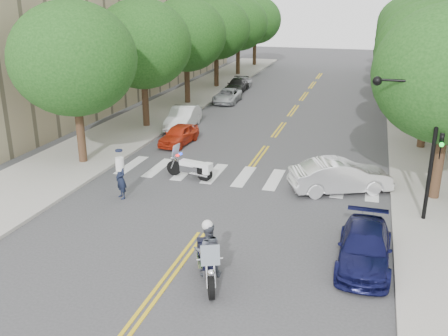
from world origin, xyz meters
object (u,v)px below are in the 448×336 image
at_px(motorcycle_police, 207,254).
at_px(officer_standing, 121,179).
at_px(motorcycle_parked, 193,168).
at_px(sedan_blue, 365,248).
at_px(convertible, 341,176).

bearing_deg(motorcycle_police, officer_standing, -66.38).
height_order(motorcycle_police, officer_standing, motorcycle_police).
relative_size(motorcycle_parked, sedan_blue, 0.59).
bearing_deg(motorcycle_parked, officer_standing, 156.49).
xyz_separation_m(motorcycle_parked, sedan_blue, (8.34, -6.10, 0.05)).
xyz_separation_m(motorcycle_police, convertible, (3.48, 8.90, -0.18)).
height_order(motorcycle_police, motorcycle_parked, motorcycle_police).
bearing_deg(convertible, motorcycle_police, 133.93).
height_order(motorcycle_parked, sedan_blue, motorcycle_parked).
xyz_separation_m(motorcycle_parked, officer_standing, (-2.22, -3.22, 0.34)).
bearing_deg(sedan_blue, officer_standing, 165.35).
bearing_deg(sedan_blue, convertible, 101.74).
bearing_deg(motorcycle_parked, convertible, -76.01).
xyz_separation_m(officer_standing, convertible, (9.29, 3.57, -0.15)).
height_order(motorcycle_police, convertible, motorcycle_police).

